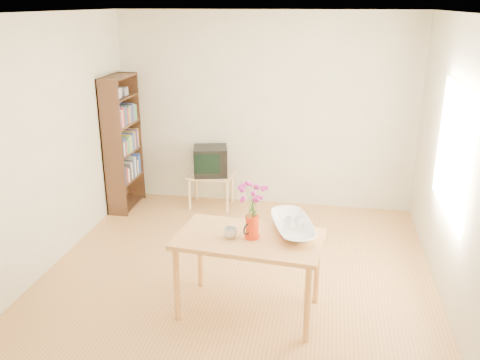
% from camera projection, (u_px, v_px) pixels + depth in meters
% --- Properties ---
extents(room, '(4.50, 4.50, 4.50)m').
position_uv_depth(room, '(238.00, 160.00, 4.71)').
color(room, '#B27A3F').
rests_on(room, ground).
extents(table, '(1.33, 0.85, 0.75)m').
position_uv_depth(table, '(249.00, 246.00, 4.46)').
color(table, '#C98644').
rests_on(table, ground).
extents(tv_stand, '(0.60, 0.45, 0.46)m').
position_uv_depth(tv_stand, '(211.00, 179.00, 6.96)').
color(tv_stand, '#E0B97E').
rests_on(tv_stand, ground).
extents(bookshelf, '(0.28, 0.70, 1.80)m').
position_uv_depth(bookshelf, '(123.00, 148.00, 6.79)').
color(bookshelf, '#331D11').
rests_on(bookshelf, ground).
extents(pitcher, '(0.13, 0.20, 0.20)m').
position_uv_depth(pitcher, '(252.00, 228.00, 4.39)').
color(pitcher, red).
rests_on(pitcher, table).
extents(flowers, '(0.23, 0.23, 0.33)m').
position_uv_depth(flowers, '(252.00, 200.00, 4.30)').
color(flowers, '#D031A3').
rests_on(flowers, pitcher).
extents(mug, '(0.16, 0.16, 0.09)m').
position_uv_depth(mug, '(230.00, 233.00, 4.41)').
color(mug, white).
rests_on(mug, table).
extents(bowl, '(0.62, 0.62, 0.47)m').
position_uv_depth(bowl, '(293.00, 205.00, 4.49)').
color(bowl, white).
rests_on(bowl, table).
extents(teacup_a, '(0.08, 0.08, 0.07)m').
position_uv_depth(teacup_a, '(288.00, 210.00, 4.51)').
color(teacup_a, white).
rests_on(teacup_a, bowl).
extents(teacup_b, '(0.08, 0.08, 0.06)m').
position_uv_depth(teacup_b, '(298.00, 210.00, 4.52)').
color(teacup_b, white).
rests_on(teacup_b, bowl).
extents(television, '(0.53, 0.50, 0.39)m').
position_uv_depth(television, '(211.00, 160.00, 6.88)').
color(television, black).
rests_on(television, tv_stand).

